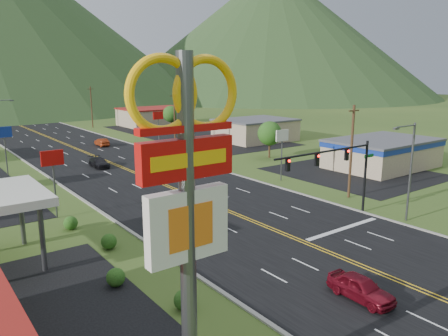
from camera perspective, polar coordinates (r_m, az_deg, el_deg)
pylon_sign at (r=15.28m, az=-4.88°, el=-2.83°), size 4.32×0.60×14.00m
traffic_signal at (r=40.52m, az=14.80°, el=0.61°), size 13.10×0.43×7.00m
streetlight_east at (r=42.18m, az=23.03°, el=0.27°), size 3.28×0.25×9.00m
building_east_near at (r=66.20m, az=19.99°, el=2.02°), size 15.40×10.40×4.10m
building_east_mid at (r=87.42m, az=4.13°, el=5.01°), size 14.40×11.40×4.30m
building_east_far at (r=114.08m, az=-9.07°, el=6.65°), size 16.40×12.40×4.50m
pole_sign_west_a at (r=42.76m, az=-21.45°, el=0.38°), size 2.00×0.18×6.40m
pole_sign_west_b at (r=64.00m, az=-26.80°, el=3.63°), size 2.00×0.18×6.40m
pole_sign_east_a at (r=54.58m, az=7.59°, el=3.56°), size 2.00×0.18×6.40m
pole_sign_east_b at (r=80.44m, az=-8.59°, el=6.34°), size 2.00×0.18×6.40m
tree_east_a at (r=69.50m, az=5.99°, el=4.51°), size 3.84×3.84×5.82m
tree_east_b at (r=102.50m, az=-6.94°, el=7.00°), size 3.84×3.84×5.82m
utility_pole_a at (r=48.43m, az=16.30°, el=2.15°), size 1.60×0.28×10.00m
utility_pole_b at (r=76.34m, az=-6.47°, el=6.14°), size 1.60×0.28×10.00m
utility_pole_c at (r=112.57m, az=-16.92°, el=7.67°), size 1.60×0.28×10.00m
utility_pole_d at (r=150.72m, az=-22.22°, el=8.35°), size 1.60×0.28×10.00m
mountain_ne at (r=255.21m, az=6.27°, el=17.16°), size 180.00×180.00×70.00m
car_red_near at (r=28.17m, az=17.43°, el=-14.76°), size 1.81×4.28×1.44m
car_dark_mid at (r=64.95m, az=-15.99°, el=0.68°), size 2.09×4.77×1.36m
car_red_far at (r=83.66m, az=-15.67°, el=3.24°), size 1.58×4.26×1.39m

